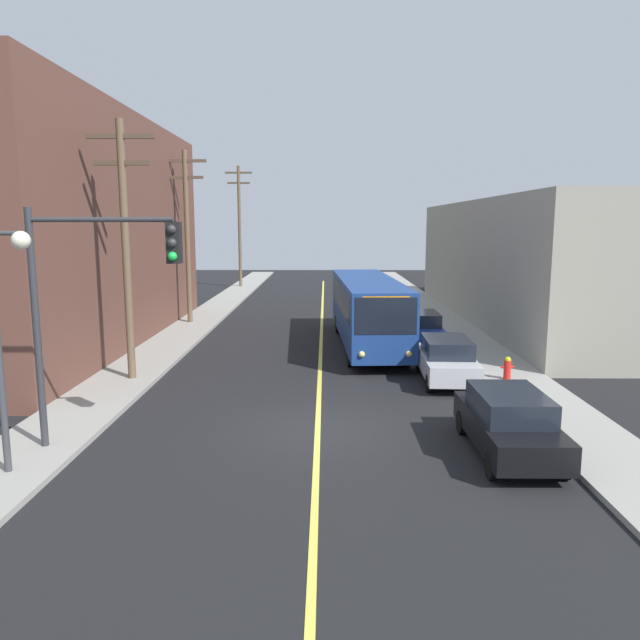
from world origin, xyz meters
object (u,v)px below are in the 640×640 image
object	(u,v)px
utility_pole_near	(125,239)
traffic_signal_left_corner	(95,284)
parked_car_black	(509,422)
street_lamp_left	(5,316)
city_bus	(367,308)
utility_pole_mid	(187,229)
parked_car_blue	(421,328)
fire_hydrant	(507,368)
parked_car_silver	(447,359)
utility_pole_far	(239,221)

from	to	relation	value
utility_pole_near	traffic_signal_left_corner	distance (m)	7.08
parked_car_black	street_lamp_left	bearing A→B (deg)	-172.63
city_bus	utility_pole_mid	bearing A→B (deg)	148.18
parked_car_blue	fire_hydrant	size ratio (longest dim) A/B	5.28
city_bus	utility_pole_mid	size ratio (longest dim) A/B	1.26
parked_car_blue	street_lamp_left	world-z (taller)	street_lamp_left
utility_pole_near	traffic_signal_left_corner	xyz separation A→B (m)	(1.50, -6.86, -0.93)
city_bus	fire_hydrant	distance (m)	8.33
utility_pole_near	street_lamp_left	size ratio (longest dim) A/B	1.67
parked_car_silver	utility_pole_mid	bearing A→B (deg)	134.16
traffic_signal_left_corner	fire_hydrant	xyz separation A→B (m)	(12.26, 6.77, -3.72)
parked_car_blue	utility_pole_mid	xyz separation A→B (m)	(-12.40, 6.03, 4.65)
parked_car_blue	fire_hydrant	distance (m)	7.18
city_bus	utility_pole_mid	distance (m)	12.15
parked_car_black	utility_pole_near	xyz separation A→B (m)	(-11.72, 6.95, 4.39)
utility_pole_near	utility_pole_far	bearing A→B (deg)	91.13
utility_pole_near	utility_pole_mid	world-z (taller)	utility_pole_mid
street_lamp_left	fire_hydrant	world-z (taller)	street_lamp_left
utility_pole_near	utility_pole_mid	size ratio (longest dim) A/B	0.95
parked_car_blue	utility_pole_far	distance (m)	29.61
parked_car_silver	utility_pole_near	distance (m)	12.39
utility_pole_near	fire_hydrant	bearing A→B (deg)	-0.37
utility_pole_far	traffic_signal_left_corner	xyz separation A→B (m)	(2.15, -40.06, -1.74)
utility_pole_near	city_bus	bearing A→B (deg)	36.36
parked_car_blue	utility_pole_far	size ratio (longest dim) A/B	0.41
parked_car_silver	parked_car_blue	bearing A→B (deg)	89.24
utility_pole_mid	traffic_signal_left_corner	xyz separation A→B (m)	(2.23, -19.67, -1.19)
parked_car_silver	traffic_signal_left_corner	xyz separation A→B (m)	(-10.08, -6.99, 3.46)
parked_car_black	utility_pole_near	world-z (taller)	utility_pole_near
city_bus	street_lamp_left	bearing A→B (deg)	-120.77
street_lamp_left	parked_car_black	bearing A→B (deg)	7.37
city_bus	utility_pole_far	bearing A→B (deg)	110.23
utility_pole_far	traffic_signal_left_corner	world-z (taller)	utility_pole_far
utility_pole_mid	fire_hydrant	world-z (taller)	utility_pole_mid
utility_pole_far	fire_hydrant	size ratio (longest dim) A/B	12.80
parked_car_black	utility_pole_mid	xyz separation A→B (m)	(-12.45, 19.76, 4.65)
city_bus	utility_pole_near	world-z (taller)	utility_pole_near
parked_car_silver	fire_hydrant	size ratio (longest dim) A/B	5.32
fire_hydrant	traffic_signal_left_corner	bearing A→B (deg)	-151.09
city_bus	traffic_signal_left_corner	world-z (taller)	traffic_signal_left_corner
parked_car_silver	street_lamp_left	world-z (taller)	street_lamp_left
utility_pole_near	utility_pole_far	world-z (taller)	utility_pole_far
parked_car_silver	utility_pole_near	xyz separation A→B (m)	(-11.58, -0.13, 4.39)
parked_car_blue	parked_car_black	bearing A→B (deg)	-89.78
utility_pole_mid	utility_pole_far	world-z (taller)	utility_pole_far
parked_car_blue	street_lamp_left	xyz separation A→B (m)	(-11.59, -15.23, 2.90)
utility_pole_far	utility_pole_mid	bearing A→B (deg)	-90.22
utility_pole_far	traffic_signal_left_corner	size ratio (longest dim) A/B	1.79
parked_car_black	utility_pole_near	distance (m)	14.32
parked_car_blue	utility_pole_far	world-z (taller)	utility_pole_far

